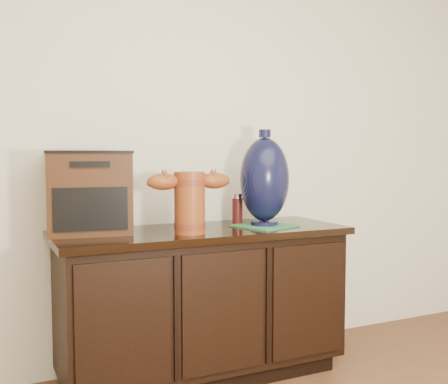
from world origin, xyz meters
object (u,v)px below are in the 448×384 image
lamp_base (265,180)px  sideboard (203,301)px  terracotta_vessel (190,199)px  tv_radio (89,192)px  spray_can (237,209)px

lamp_base → sideboard: bearing=171.7°
sideboard → terracotta_vessel: (-0.11, -0.12, 0.53)m
terracotta_vessel → tv_radio: tv_radio is taller
terracotta_vessel → tv_radio: size_ratio=0.96×
terracotta_vessel → lamp_base: (0.44, 0.07, 0.08)m
lamp_base → tv_radio: bearing=170.3°
lamp_base → spray_can: bearing=125.9°
tv_radio → lamp_base: (0.86, -0.15, 0.05)m
sideboard → terracotta_vessel: terracotta_vessel is taller
terracotta_vessel → spray_can: terracotta_vessel is taller
tv_radio → sideboard: bearing=-2.6°
lamp_base → spray_can: (-0.09, 0.13, -0.16)m
lamp_base → terracotta_vessel: bearing=-171.1°
sideboard → terracotta_vessel: bearing=-134.4°
terracotta_vessel → spray_can: (0.35, 0.20, -0.08)m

